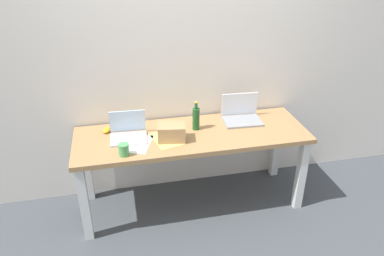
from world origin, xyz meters
The scene contains 11 objects.
ground_plane centered at (0.00, 0.00, 0.00)m, with size 8.00×8.00×0.00m, color #42474C.
back_wall centered at (0.00, 0.39, 1.30)m, with size 5.20×0.08×2.60m, color silver.
desk centered at (0.00, 0.00, 0.63)m, with size 1.97×0.65×0.73m.
laptop_left centered at (-0.53, 0.04, 0.77)m, with size 0.31×0.24×0.21m.
laptop_right centered at (0.49, 0.15, 0.78)m, with size 0.34×0.26×0.23m.
beer_bottle centered at (0.05, 0.07, 0.83)m, with size 0.06×0.06×0.25m.
computer_mouse centered at (-0.70, 0.18, 0.75)m, with size 0.06×0.10×0.03m, color gold.
cardboard_box centered at (-0.19, -0.08, 0.80)m, with size 0.22×0.15×0.14m, color tan.
coffee_mug centered at (-0.58, -0.23, 0.78)m, with size 0.08×0.08×0.10m, color #4C9E56.
paper_yellow_folder centered at (-0.22, -0.05, 0.73)m, with size 0.21×0.30×0.00m, color #F4E06B.
paper_sheet_front_left centered at (-0.47, -0.08, 0.73)m, with size 0.21×0.30×0.00m, color white.
Camera 1 is at (-0.59, -2.69, 2.23)m, focal length 34.66 mm.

